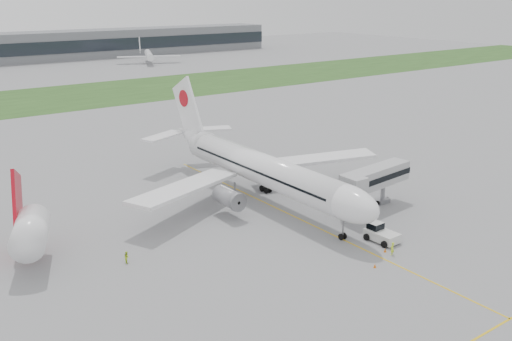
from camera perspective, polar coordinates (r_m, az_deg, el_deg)
ground at (r=91.01m, az=2.01°, el=-3.76°), size 600.00×600.00×0.00m
apron_markings at (r=87.42m, az=4.04°, el=-4.71°), size 70.00×70.00×0.04m
grass_strip at (r=196.67m, az=-20.22°, el=6.73°), size 600.00×50.00×0.02m
airliner at (r=92.83m, az=0.20°, el=0.38°), size 48.13×53.95×17.88m
pushback_tug at (r=80.91m, az=12.32°, el=-6.13°), size 3.33×4.75×2.37m
jet_bridge at (r=90.14m, az=11.56°, el=-0.83°), size 15.09×5.76×7.00m
safety_cone_left at (r=73.50m, az=11.81°, el=-9.30°), size 0.39×0.39×0.54m
safety_cone_right at (r=77.87m, az=12.80°, el=-7.79°), size 0.39×0.39×0.54m
ground_crew_near at (r=77.10m, az=13.47°, el=-7.60°), size 0.74×0.58×1.77m
ground_crew_far at (r=74.82m, az=-12.80°, el=-8.44°), size 0.66×0.81×1.56m
neighbor_aircraft at (r=76.21m, az=-21.78°, el=-5.48°), size 7.16×15.00×12.16m
distant_aircraft_right at (r=284.26m, az=-10.61°, el=10.48°), size 37.95×36.05×11.49m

